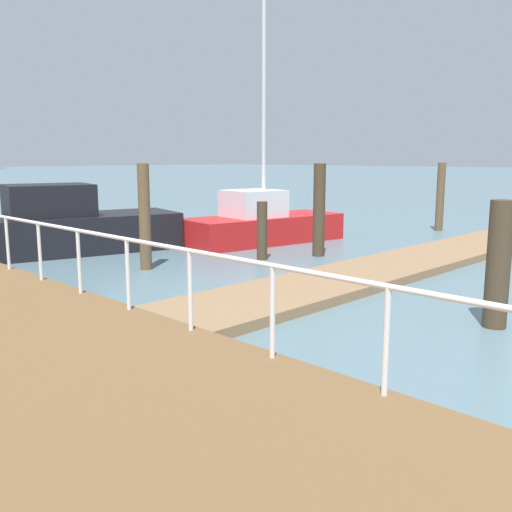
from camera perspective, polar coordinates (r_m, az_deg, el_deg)
The scene contains 10 objects.
ground_plane at distance 21.11m, azimuth -24.04°, elevation 1.95°, with size 300.00×300.00×0.00m, color slate.
floating_dock at distance 13.78m, azimuth 14.16°, elevation -0.93°, with size 15.28×2.00×0.18m, color #93704C.
boardwalk_railing at distance 10.26m, azimuth -19.46°, elevation 1.57°, with size 0.06×27.50×1.08m.
dock_piling_0 at distance 9.41m, azimuth 23.32°, elevation -0.81°, with size 0.36×0.36×1.98m, color #473826.
dock_piling_1 at distance 15.11m, azimuth 6.40°, elevation 4.62°, with size 0.32×0.32×2.46m, color #473826.
dock_piling_2 at distance 14.52m, azimuth 0.62°, elevation 2.57°, with size 0.27×0.27×1.51m, color #473826.
dock_piling_3 at distance 13.43m, azimuth -11.21°, elevation 3.87°, with size 0.27×0.27×2.48m, color brown.
dock_piling_4 at distance 21.37m, azimuth 18.15°, elevation 5.70°, with size 0.28×0.28×2.44m, color brown.
moored_boat_0 at distance 17.51m, azimuth 0.57°, elevation 3.42°, with size 5.36×2.62×9.13m.
moored_boat_1 at distance 16.56m, azimuth -18.23°, elevation 2.85°, with size 5.96×3.45×1.90m.
Camera 1 is at (-7.57, 0.47, 2.61)m, focal length 39.53 mm.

